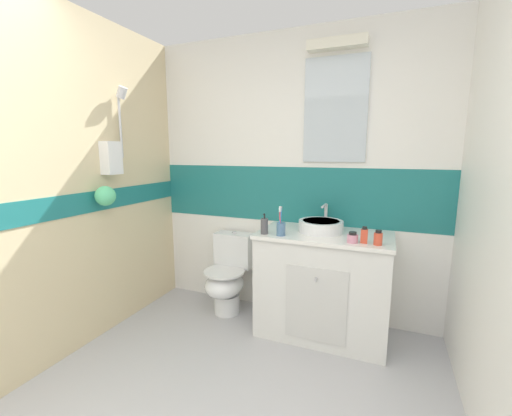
% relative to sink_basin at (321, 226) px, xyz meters
% --- Properties ---
extents(ground_plane, '(3.20, 3.48, 0.04)m').
position_rel_sink_basin_xyz_m(ground_plane, '(-0.33, -0.94, -0.92)').
color(ground_plane, '#B2B2B7').
extents(wall_back_tiled, '(3.20, 0.20, 2.50)m').
position_rel_sink_basin_xyz_m(wall_back_tiled, '(-0.32, 0.30, 0.36)').
color(wall_back_tiled, white).
rests_on(wall_back_tiled, ground_plane).
extents(wall_left_shower_alcove, '(0.27, 3.48, 2.50)m').
position_rel_sink_basin_xyz_m(wall_left_shower_alcove, '(-1.68, -0.94, 0.35)').
color(wall_left_shower_alcove, beige).
rests_on(wall_left_shower_alcove, ground_plane).
extents(vanity_cabinet, '(1.03, 0.59, 0.85)m').
position_rel_sink_basin_xyz_m(vanity_cabinet, '(0.04, -0.03, -0.47)').
color(vanity_cabinet, silver).
rests_on(vanity_cabinet, ground_plane).
extents(sink_basin, '(0.35, 0.40, 0.21)m').
position_rel_sink_basin_xyz_m(sink_basin, '(0.00, 0.00, 0.00)').
color(sink_basin, white).
rests_on(sink_basin, vanity_cabinet).
extents(toilet, '(0.37, 0.50, 0.74)m').
position_rel_sink_basin_xyz_m(toilet, '(-0.85, 0.01, -0.55)').
color(toilet, white).
rests_on(toilet, ground_plane).
extents(toothbrush_cup, '(0.07, 0.07, 0.23)m').
position_rel_sink_basin_xyz_m(toothbrush_cup, '(-0.26, -0.24, 0.01)').
color(toothbrush_cup, '#4C7299').
rests_on(toothbrush_cup, vanity_cabinet).
extents(soap_dispenser, '(0.06, 0.06, 0.16)m').
position_rel_sink_basin_xyz_m(soap_dispenser, '(-0.40, -0.23, 0.01)').
color(soap_dispenser, '#4C4C51').
rests_on(soap_dispenser, vanity_cabinet).
extents(lotion_bottle_short, '(0.06, 0.06, 0.11)m').
position_rel_sink_basin_xyz_m(lotion_bottle_short, '(0.44, -0.23, -0.00)').
color(lotion_bottle_short, '#D84C33').
rests_on(lotion_bottle_short, vanity_cabinet).
extents(perfume_flask_small, '(0.05, 0.03, 0.12)m').
position_rel_sink_basin_xyz_m(perfume_flask_small, '(0.35, -0.22, 0.01)').
color(perfume_flask_small, '#D84C33').
rests_on(perfume_flask_small, vanity_cabinet).
extents(hair_gel_jar, '(0.08, 0.08, 0.08)m').
position_rel_sink_basin_xyz_m(hair_gel_jar, '(0.27, -0.23, -0.02)').
color(hair_gel_jar, pink).
rests_on(hair_gel_jar, vanity_cabinet).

